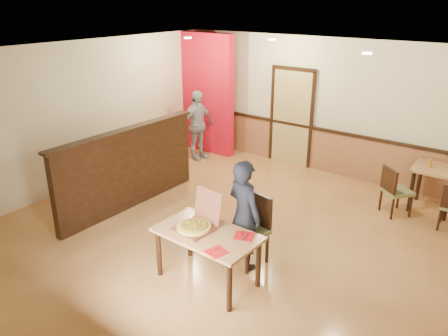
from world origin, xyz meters
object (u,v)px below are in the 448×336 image
object	(u,v)px
main_table	(207,240)
pizza_box	(197,224)
side_table	(435,177)
diner	(244,215)
diner_chair	(251,226)
side_chair_left	(394,189)
passerby	(197,125)
condiment	(430,163)

from	to	relation	value
main_table	pizza_box	bearing A→B (deg)	-179.57
side_table	diner	xyz separation A→B (m)	(-1.67, -3.41, 0.17)
main_table	diner_chair	world-z (taller)	diner_chair
side_chair_left	side_table	size ratio (longest dim) A/B	1.10
main_table	passerby	distance (m)	4.74
main_table	diner	xyz separation A→B (m)	(0.16, 0.60, 0.17)
main_table	diner	size ratio (longest dim) A/B	0.87
main_table	side_table	bearing A→B (deg)	66.53
diner_chair	passerby	distance (m)	4.35
main_table	diner	bearing A→B (deg)	75.93
passerby	diner_chair	bearing A→B (deg)	-119.73
side_table	condiment	xyz separation A→B (m)	(-0.11, -0.06, 0.26)
side_chair_left	passerby	bearing A→B (deg)	37.62
side_chair_left	main_table	bearing A→B (deg)	107.55
diner_chair	side_chair_left	bearing A→B (deg)	76.79
passerby	main_table	bearing A→B (deg)	-128.09
side_table	pizza_box	world-z (taller)	pizza_box
diner_chair	side_chair_left	world-z (taller)	diner_chair
side_chair_left	passerby	xyz separation A→B (m)	(-4.51, 0.11, 0.32)
side_chair_left	side_table	world-z (taller)	side_chair_left
main_table	passerby	size ratio (longest dim) A/B	0.86
diner_chair	main_table	bearing A→B (deg)	-92.80
diner_chair	side_chair_left	xyz separation A→B (m)	(1.17, 2.66, -0.07)
side_chair_left	passerby	size ratio (longest dim) A/B	0.54
diner_chair	pizza_box	xyz separation A→B (m)	(-0.35, -0.75, 0.24)
diner_chair	pizza_box	bearing A→B (deg)	-104.88
pizza_box	main_table	bearing A→B (deg)	4.02
passerby	condiment	world-z (taller)	passerby
main_table	condiment	bearing A→B (deg)	67.51
passerby	pizza_box	distance (m)	4.62
condiment	side_table	bearing A→B (deg)	29.92
pizza_box	diner_chair	bearing A→B (deg)	69.35
main_table	passerby	bearing A→B (deg)	133.04
diner	passerby	world-z (taller)	passerby
main_table	side_chair_left	world-z (taller)	side_chair_left
diner_chair	diner	size ratio (longest dim) A/B	0.63
passerby	pizza_box	bearing A→B (deg)	-129.70
diner	condiment	xyz separation A→B (m)	(1.56, 3.35, 0.08)
main_table	side_chair_left	xyz separation A→B (m)	(1.34, 3.41, -0.14)
pizza_box	condiment	xyz separation A→B (m)	(1.90, 3.94, 0.08)
side_table	passerby	bearing A→B (deg)	-174.43
main_table	condiment	xyz separation A→B (m)	(1.72, 3.95, 0.25)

